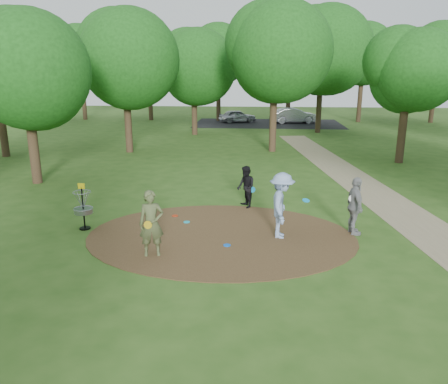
{
  "coord_description": "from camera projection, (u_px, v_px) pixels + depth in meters",
  "views": [
    {
      "loc": [
        1.1,
        -12.73,
        5.02
      ],
      "look_at": [
        0.0,
        1.2,
        1.1
      ],
      "focal_mm": 35.0,
      "sensor_mm": 36.0,
      "label": 1
    }
  ],
  "objects": [
    {
      "name": "car_left",
      "position": [
        237.0,
        116.0,
        42.94
      ],
      "size": [
        3.91,
        2.52,
        1.24
      ],
      "primitive_type": "imported",
      "rotation": [
        0.0,
        0.0,
        1.89
      ],
      "color": "#B5B6BE",
      "rests_on": "ground"
    },
    {
      "name": "disc_ground_red",
      "position": [
        175.0,
        216.0,
        15.48
      ],
      "size": [
        0.22,
        0.22,
        0.02
      ],
      "primitive_type": "cylinder",
      "color": "#B42C12",
      "rests_on": "dirt_clearing"
    },
    {
      "name": "disc_ground_cyan",
      "position": [
        187.0,
        222.0,
        14.84
      ],
      "size": [
        0.22,
        0.22,
        0.02
      ],
      "primitive_type": "cylinder",
      "color": "#19AFCE",
      "rests_on": "dirt_clearing"
    },
    {
      "name": "car_right",
      "position": [
        294.0,
        116.0,
        42.23
      ],
      "size": [
        4.72,
        2.47,
        1.48
      ],
      "primitive_type": "imported",
      "rotation": [
        0.0,
        0.0,
        1.78
      ],
      "color": "#989AA0",
      "rests_on": "ground"
    },
    {
      "name": "footpath",
      "position": [
        413.0,
        220.0,
        15.09
      ],
      "size": [
        7.55,
        39.89,
        0.01
      ],
      "primitive_type": "cube",
      "rotation": [
        0.0,
        0.0,
        0.14
      ],
      "color": "#8C7A5B",
      "rests_on": "ground"
    },
    {
      "name": "parking_lot",
      "position": [
        268.0,
        123.0,
        42.3
      ],
      "size": [
        14.0,
        8.0,
        0.01
      ],
      "primitive_type": "cube",
      "color": "black",
      "rests_on": "ground"
    },
    {
      "name": "disc_golf_basket",
      "position": [
        83.0,
        203.0,
        14.06
      ],
      "size": [
        0.63,
        0.63,
        1.54
      ],
      "color": "black",
      "rests_on": "ground"
    },
    {
      "name": "disc_ground_blue",
      "position": [
        227.0,
        245.0,
        12.88
      ],
      "size": [
        0.22,
        0.22,
        0.02
      ],
      "primitive_type": "cylinder",
      "color": "blue",
      "rests_on": "dirt_clearing"
    },
    {
      "name": "tree_ring",
      "position": [
        283.0,
        63.0,
        22.43
      ],
      "size": [
        37.61,
        45.65,
        9.79
      ],
      "color": "#332316",
      "rests_on": "ground"
    },
    {
      "name": "player_throwing_with_disc",
      "position": [
        282.0,
        206.0,
        13.32
      ],
      "size": [
        1.31,
        1.37,
        2.05
      ],
      "color": "#869FC8",
      "rests_on": "ground"
    },
    {
      "name": "player_walking_with_disc",
      "position": [
        246.0,
        187.0,
        16.31
      ],
      "size": [
        0.85,
        0.94,
        1.59
      ],
      "color": "black",
      "rests_on": "ground"
    },
    {
      "name": "ground",
      "position": [
        221.0,
        236.0,
        13.66
      ],
      "size": [
        100.0,
        100.0,
        0.0
      ],
      "primitive_type": "plane",
      "color": "#2D5119",
      "rests_on": "ground"
    },
    {
      "name": "dirt_clearing",
      "position": [
        221.0,
        236.0,
        13.66
      ],
      "size": [
        8.4,
        8.4,
        0.02
      ],
      "primitive_type": "cylinder",
      "color": "#47301C",
      "rests_on": "ground"
    },
    {
      "name": "player_waiting_with_disc",
      "position": [
        355.0,
        206.0,
        13.59
      ],
      "size": [
        0.6,
        1.14,
        1.85
      ],
      "color": "gray",
      "rests_on": "ground"
    },
    {
      "name": "player_observer_with_disc",
      "position": [
        151.0,
        224.0,
        12.0
      ],
      "size": [
        0.78,
        0.62,
        1.88
      ],
      "color": "#525D35",
      "rests_on": "ground"
    }
  ]
}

